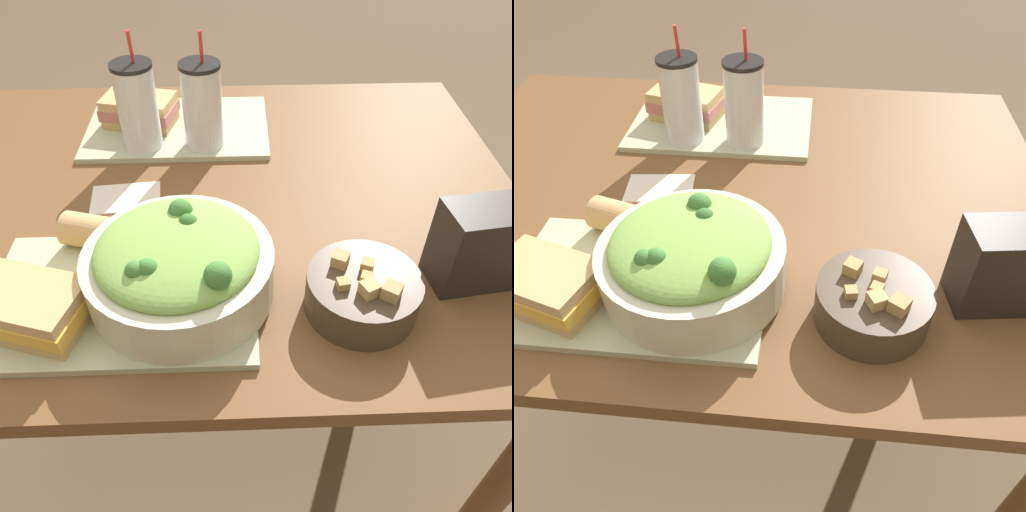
# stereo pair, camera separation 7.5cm
# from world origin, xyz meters

# --- Properties ---
(ground_plane) EXTENTS (12.00, 12.00, 0.00)m
(ground_plane) POSITION_xyz_m (0.00, 0.00, 0.00)
(ground_plane) COLOR brown
(dining_table) EXTENTS (1.25, 0.95, 0.76)m
(dining_table) POSITION_xyz_m (0.00, 0.00, 0.66)
(dining_table) COLOR brown
(dining_table) RESTS_ON ground_plane
(tray_near) EXTENTS (0.41, 0.27, 0.01)m
(tray_near) POSITION_xyz_m (-0.10, -0.27, 0.76)
(tray_near) COLOR #B2BC99
(tray_near) RESTS_ON dining_table
(tray_far) EXTENTS (0.41, 0.27, 0.01)m
(tray_far) POSITION_xyz_m (-0.06, 0.25, 0.76)
(tray_far) COLOR #B2BC99
(tray_far) RESTS_ON dining_table
(salad_bowl) EXTENTS (0.28, 0.28, 0.12)m
(salad_bowl) POSITION_xyz_m (-0.01, -0.27, 0.82)
(salad_bowl) COLOR beige
(salad_bowl) RESTS_ON tray_near
(soup_bowl) EXTENTS (0.17, 0.17, 0.08)m
(soup_bowl) POSITION_xyz_m (0.26, -0.30, 0.79)
(soup_bowl) COLOR #473828
(soup_bowl) RESTS_ON dining_table
(sandwich_near) EXTENTS (0.18, 0.15, 0.06)m
(sandwich_near) POSITION_xyz_m (-0.22, -0.32, 0.80)
(sandwich_near) COLOR tan
(sandwich_near) RESTS_ON tray_near
(baguette_near) EXTENTS (0.19, 0.10, 0.06)m
(baguette_near) POSITION_xyz_m (-0.12, -0.17, 0.80)
(baguette_near) COLOR tan
(baguette_near) RESTS_ON tray_near
(sandwich_far) EXTENTS (0.18, 0.13, 0.06)m
(sandwich_far) POSITION_xyz_m (-0.14, 0.26, 0.80)
(sandwich_far) COLOR tan
(sandwich_far) RESTS_ON tray_far
(drink_cup_dark) EXTENTS (0.08, 0.08, 0.24)m
(drink_cup_dark) POSITION_xyz_m (-0.12, 0.17, 0.85)
(drink_cup_dark) COLOR silver
(drink_cup_dark) RESTS_ON tray_far
(drink_cup_red) EXTENTS (0.08, 0.08, 0.24)m
(drink_cup_red) POSITION_xyz_m (0.01, 0.17, 0.85)
(drink_cup_red) COLOR silver
(drink_cup_red) RESTS_ON tray_far
(chip_bag) EXTENTS (0.17, 0.10, 0.14)m
(chip_bag) POSITION_xyz_m (0.46, -0.24, 0.83)
(chip_bag) COLOR #28231E
(chip_bag) RESTS_ON dining_table
(napkin_folded) EXTENTS (0.14, 0.10, 0.00)m
(napkin_folded) POSITION_xyz_m (-0.14, -0.01, 0.76)
(napkin_folded) COLOR silver
(napkin_folded) RESTS_ON dining_table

